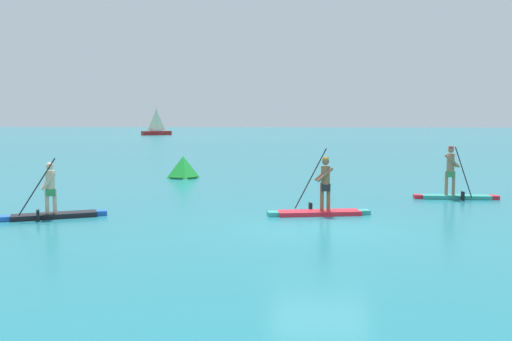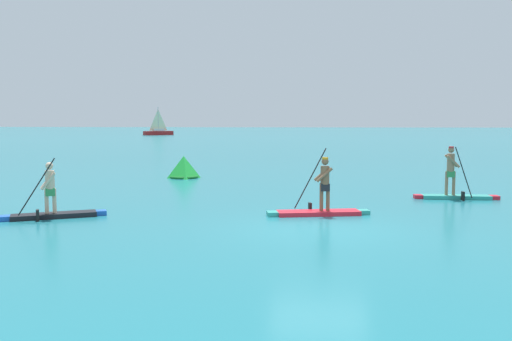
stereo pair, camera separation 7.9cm
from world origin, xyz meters
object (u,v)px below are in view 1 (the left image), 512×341
(paddleboarder_mid_center, at_px, (320,203))
(race_marker_buoy, at_px, (183,168))
(paddleboarder_near_left, at_px, (53,207))
(sailboat_left_horizon, at_px, (157,131))
(paddleboarder_far_right, at_px, (455,187))

(paddleboarder_mid_center, distance_m, race_marker_buoy, 11.82)
(paddleboarder_mid_center, bearing_deg, race_marker_buoy, -69.13)
(paddleboarder_mid_center, bearing_deg, paddleboarder_near_left, -2.64)
(paddleboarder_near_left, relative_size, paddleboarder_mid_center, 0.89)
(race_marker_buoy, distance_m, sailboat_left_horizon, 81.75)
(race_marker_buoy, bearing_deg, paddleboarder_near_left, -95.54)
(paddleboarder_far_right, height_order, race_marker_buoy, paddleboarder_far_right)
(paddleboarder_mid_center, relative_size, race_marker_buoy, 2.03)
(paddleboarder_mid_center, relative_size, sailboat_left_horizon, 0.56)
(race_marker_buoy, bearing_deg, sailboat_left_horizon, 107.38)
(paddleboarder_near_left, distance_m, sailboat_left_horizon, 92.23)
(sailboat_left_horizon, bearing_deg, paddleboarder_near_left, 62.98)
(paddleboarder_near_left, bearing_deg, paddleboarder_far_right, 175.53)
(paddleboarder_mid_center, xyz_separation_m, race_marker_buoy, (-6.55, 9.84, 0.13))
(paddleboarder_mid_center, height_order, sailboat_left_horizon, sailboat_left_horizon)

